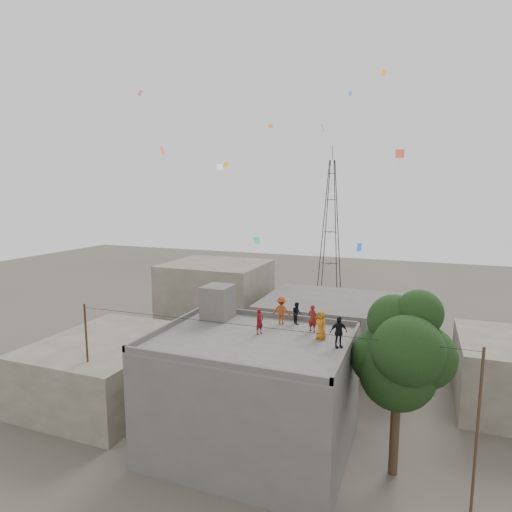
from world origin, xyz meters
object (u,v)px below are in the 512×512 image
Objects in this scene: transmission_tower at (331,225)px; stair_head_box at (218,302)px; tree at (402,354)px; person_dark_adult at (338,332)px; person_red_adult at (313,318)px.

stair_head_box is at bearing -88.77° from transmission_tower.
tree is (10.57, -2.00, -1.00)m from stair_head_box.
stair_head_box is at bearing 169.26° from tree.
transmission_tower is at bearing 67.92° from person_dark_adult.
person_red_adult is at bearing -80.01° from transmission_tower.
person_dark_adult is (-2.97, -0.25, 0.77)m from tree.
transmission_tower is at bearing 91.23° from stair_head_box.
person_dark_adult reaches higher than person_red_adult.
person_dark_adult is (1.75, -1.92, 0.03)m from person_red_adult.
stair_head_box is at bearing 15.70° from person_red_adult.
stair_head_box is 37.46m from transmission_tower.
transmission_tower is at bearing 106.09° from tree.
tree is 0.45× the size of transmission_tower.
person_red_adult is (-4.72, 1.67, 0.73)m from tree.
transmission_tower is 13.57× the size of person_red_adult.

